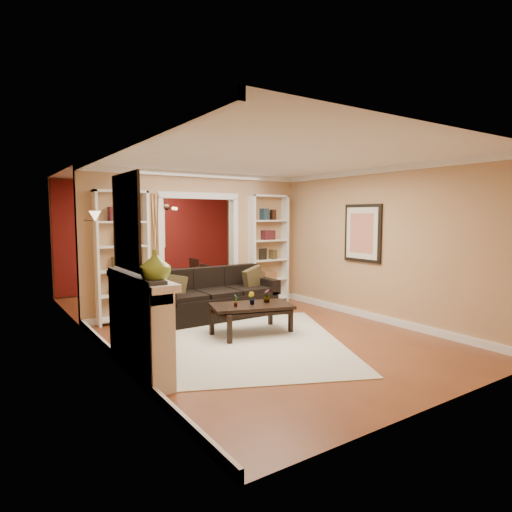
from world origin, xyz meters
TOP-DOWN VIEW (x-y plane):
  - floor at (0.00, 0.00)m, footprint 8.00×8.00m
  - ceiling at (0.00, 0.00)m, footprint 8.00×8.00m
  - wall_back at (0.00, 4.00)m, footprint 8.00×0.00m
  - wall_front at (0.00, -4.00)m, footprint 8.00×0.00m
  - wall_left at (-2.25, 0.00)m, footprint 0.00×8.00m
  - wall_right at (2.25, 0.00)m, footprint 0.00×8.00m
  - partition_wall at (0.00, 1.20)m, footprint 4.50×0.15m
  - red_back_panel at (0.00, 3.97)m, footprint 4.44×0.04m
  - dining_window at (0.00, 3.93)m, footprint 0.78×0.03m
  - area_rug at (-0.25, -1.22)m, footprint 3.59×4.07m
  - sofa at (-0.04, 0.45)m, footprint 2.29×0.99m
  - pillow_left at (-0.85, 0.43)m, footprint 0.41×0.15m
  - pillow_right at (0.77, 0.43)m, footprint 0.46×0.24m
  - coffee_table at (-0.08, -0.83)m, footprint 1.39×1.01m
  - plant_left at (-0.38, -0.83)m, footprint 0.12×0.13m
  - plant_center at (-0.08, -0.83)m, footprint 0.11×0.13m
  - plant_right at (0.21, -0.83)m, footprint 0.15×0.15m
  - bookshelf_left at (-1.55, 1.03)m, footprint 0.90×0.30m
  - bookshelf_right at (1.55, 1.03)m, footprint 0.90×0.30m
  - fireplace at (-2.09, -1.50)m, footprint 0.32×1.70m
  - vase at (-2.09, -2.03)m, footprint 0.33×0.33m
  - mirror at (-2.23, -1.50)m, footprint 0.03×0.95m
  - wall_sconce at (-2.15, 0.55)m, footprint 0.18×0.18m
  - framed_art at (2.21, -1.00)m, footprint 0.04×0.85m
  - dining_table at (-0.08, 2.60)m, footprint 1.75×0.98m
  - dining_chair_nw at (-0.63, 2.30)m, footprint 0.51×0.51m
  - dining_chair_ne at (0.47, 2.30)m, footprint 0.48×0.48m
  - dining_chair_sw at (-0.63, 2.90)m, footprint 0.40×0.40m
  - dining_chair_se at (0.47, 2.90)m, footprint 0.57×0.57m
  - chandelier at (0.00, 2.70)m, footprint 0.50×0.50m

SIDE VIEW (x-z plane):
  - floor at x=0.00m, z-range 0.00..0.00m
  - area_rug at x=-0.25m, z-range 0.00..0.01m
  - coffee_table at x=-0.08m, z-range 0.00..0.47m
  - dining_table at x=-0.08m, z-range 0.00..0.62m
  - dining_chair_sw at x=-0.63m, z-range 0.00..0.78m
  - dining_chair_ne at x=0.47m, z-range 0.00..0.79m
  - dining_chair_nw at x=-0.63m, z-range 0.00..0.83m
  - dining_chair_se at x=0.47m, z-range 0.00..0.87m
  - sofa at x=-0.04m, z-range 0.00..0.89m
  - plant_center at x=-0.08m, z-range 0.47..0.68m
  - plant_left at x=-0.38m, z-range 0.47..0.68m
  - fireplace at x=-2.09m, z-range 0.00..1.16m
  - plant_right at x=0.21m, z-range 0.47..0.69m
  - pillow_left at x=-0.85m, z-range 0.44..0.84m
  - pillow_right at x=0.77m, z-range 0.44..0.87m
  - bookshelf_left at x=-1.55m, z-range 0.00..2.30m
  - bookshelf_right at x=1.55m, z-range 0.00..2.30m
  - red_back_panel at x=0.00m, z-range 0.00..2.64m
  - vase at x=-2.09m, z-range 1.16..1.51m
  - wall_back at x=0.00m, z-range -2.65..5.35m
  - wall_front at x=0.00m, z-range -2.65..5.35m
  - wall_left at x=-2.25m, z-range -2.65..5.35m
  - wall_right at x=2.25m, z-range -2.65..5.35m
  - partition_wall at x=0.00m, z-range 0.00..2.70m
  - dining_window at x=0.00m, z-range 1.06..2.04m
  - framed_art at x=2.21m, z-range 1.02..2.08m
  - mirror at x=-2.23m, z-range 1.25..2.35m
  - wall_sconce at x=-2.15m, z-range 1.72..1.94m
  - chandelier at x=0.00m, z-range 1.87..2.17m
  - ceiling at x=0.00m, z-range 2.70..2.70m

